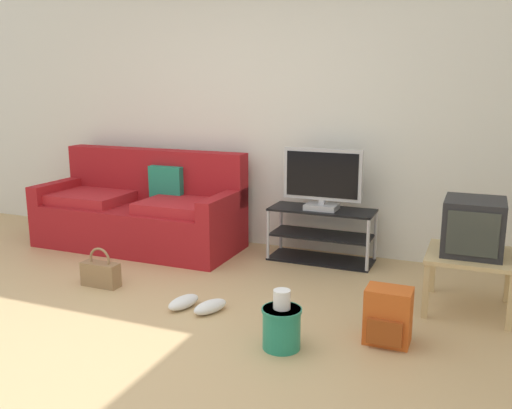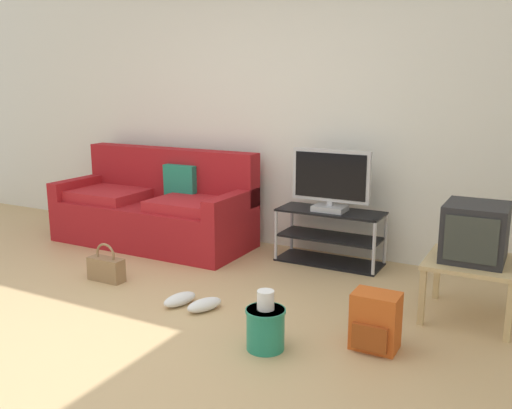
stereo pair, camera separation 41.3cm
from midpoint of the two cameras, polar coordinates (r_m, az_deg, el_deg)
name	(u,v)px [view 2 (the right image)]	position (r m, az deg, el deg)	size (l,w,h in m)	color
ground_plane	(115,339)	(3.76, -11.26, -13.49)	(9.00, 9.80, 0.02)	tan
wall_back	(280,111)	(5.50, 4.64, 9.58)	(9.00, 0.10, 2.70)	silver
couch	(156,210)	(5.73, -8.24, -0.56)	(2.04, 0.85, 0.95)	maroon
tv_stand	(330,237)	(5.12, 9.93, -3.33)	(0.96, 0.39, 0.49)	black
flat_tv	(331,181)	(4.98, 10.07, 2.38)	(0.72, 0.22, 0.56)	#B2B2B7
side_table	(472,268)	(4.20, 24.05, -6.02)	(0.60, 0.60, 0.43)	tan
crt_tv	(475,232)	(4.14, 24.37, -2.64)	(0.41, 0.45, 0.39)	#232326
backpack	(375,321)	(3.61, 15.51, -11.61)	(0.28, 0.27, 0.36)	#CC561E
handbag	(106,268)	(4.74, -12.80, -6.45)	(0.32, 0.12, 0.33)	olive
cleaning_bucket	(265,325)	(3.50, 4.45, -12.37)	(0.25, 0.25, 0.38)	#238466
sneakers_pair	(192,302)	(4.12, -3.75, -10.05)	(0.43, 0.31, 0.09)	white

